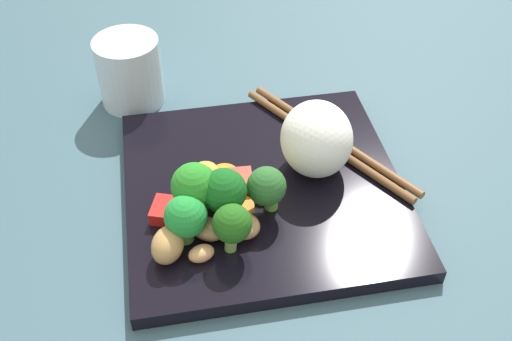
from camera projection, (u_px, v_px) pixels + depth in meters
The scene contains 22 objects.
ground_plane at pixel (263, 202), 65.73cm from camera, with size 110.00×110.00×2.00cm, color #385763.
square_plate at pixel (263, 190), 64.49cm from camera, with size 28.15×28.15×1.63cm, color black.
rice_mound at pixel (317, 139), 63.24cm from camera, with size 8.38×7.41×7.71cm, color white.
broccoli_floret_0 at pixel (195, 187), 57.75cm from camera, with size 4.43×4.43×6.55cm.
broccoli_floret_1 at pixel (232, 225), 55.64cm from camera, with size 3.65×3.65×5.13cm.
broccoli_floret_2 at pixel (267, 187), 59.06cm from camera, with size 3.83×3.83×5.28cm.
broccoli_floret_3 at pixel (224, 192), 57.58cm from camera, with size 4.30×4.30×6.29cm.
broccoli_floret_4 at pixel (186, 218), 56.29cm from camera, with size 4.02×4.02×5.41cm.
carrot_slice_0 at pixel (205, 171), 64.85cm from camera, with size 2.49×2.49×0.67cm, color orange.
carrot_slice_1 at pixel (239, 207), 61.19cm from camera, with size 2.98×2.98×0.50cm, color orange.
carrot_slice_2 at pixel (224, 174), 64.60cm from camera, with size 2.83×2.83×0.55cm, color orange.
carrot_slice_3 at pixel (190, 195), 62.46cm from camera, with size 2.46×2.46×0.49cm, color orange.
pepper_chunk_0 at pixel (168, 211), 60.22cm from camera, with size 3.10×3.09×1.39cm, color red.
pepper_chunk_1 at pixel (222, 192), 61.72cm from camera, with size 2.92×2.36×1.95cm, color red.
pepper_chunk_2 at pixel (239, 180), 63.16cm from camera, with size 2.57×2.58×1.75cm, color red.
chicken_piece_0 at pixel (201, 253), 56.31cm from camera, with size 2.46×1.76×1.44cm, color tan.
chicken_piece_1 at pixel (243, 226), 58.42cm from camera, with size 3.29×3.05×1.94cm, color tan.
chicken_piece_2 at pixel (209, 229), 58.05cm from camera, with size 3.17×2.44×2.03cm, color tan.
chicken_piece_3 at pixel (168, 245), 55.99cm from camera, with size 3.93×2.89×3.06cm, color tan.
chicken_piece_4 at pixel (265, 183), 62.58cm from camera, with size 3.14×2.55×2.09cm, color tan.
chopstick_pair at pixel (329, 140), 68.38cm from camera, with size 13.94×22.20×0.86cm.
drinking_glass at pixel (130, 71), 74.45cm from camera, with size 7.75×7.75×8.34cm, color silver.
Camera 1 is at (10.64, 44.52, 46.30)cm, focal length 43.60 mm.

